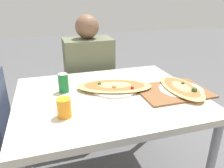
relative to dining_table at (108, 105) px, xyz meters
The scene contains 8 objects.
dining_table is the anchor object (origin of this frame).
chair_far_seated 0.82m from the dining_table, 88.91° to the left, with size 0.40×0.40×0.92m.
person_seated 0.69m from the dining_table, 88.73° to the left, with size 0.43×0.30×1.20m.
pizza_main 0.13m from the dining_table, 45.75° to the left, with size 0.55×0.37×0.06m.
soda_can 0.32m from the dining_table, 154.75° to the left, with size 0.07×0.07×0.12m.
drink_glass 0.37m from the dining_table, 146.27° to the right, with size 0.08×0.08×0.10m.
serving_tray 0.43m from the dining_table, 12.07° to the right, with size 0.45×0.33×0.01m.
pizza_second 0.49m from the dining_table, 10.70° to the right, with size 0.29×0.44×0.06m.
Camera 1 is at (-0.35, -1.22, 1.35)m, focal length 35.00 mm.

